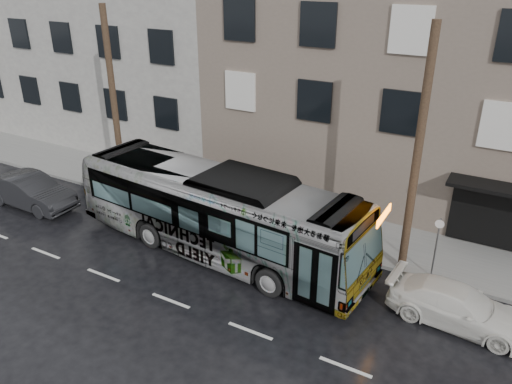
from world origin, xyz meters
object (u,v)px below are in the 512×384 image
Objects in this scene: white_sedan at (458,306)px; dark_sedan at (31,191)px; bus at (217,212)px; utility_pole_rear at (114,105)px; utility_pole_front at (417,157)px; sign_post at (436,248)px.

white_sedan is 19.33m from dark_sedan.
utility_pole_rear is at bearing 78.10° from bus.
utility_pole_front is 5.10m from white_sedan.
utility_pole_rear is 2.02× the size of white_sedan.
sign_post is 8.29m from bus.
utility_pole_rear reaches higher than sign_post.
bus is at bearing -164.68° from sign_post.
utility_pole_rear is at bearing 86.21° from white_sedan.
sign_post is 0.19× the size of bus.
bus is at bearing -162.38° from utility_pole_front.
bus is 9.27m from white_sedan.
sign_post is 0.54× the size of white_sedan.
sign_post reaches higher than dark_sedan.
white_sedan is (9.20, 0.05, -1.13)m from bus.
sign_post is at bearing 0.00° from utility_pole_rear.
bus is 2.67× the size of dark_sedan.
sign_post is 0.50× the size of dark_sedan.
utility_pole_rear is 15.46m from sign_post.
bus is (-7.98, -2.19, 0.43)m from sign_post.
dark_sedan is at bearing -133.74° from utility_pole_rear.
dark_sedan is at bearing 100.47° from bus.
white_sedan is (16.31, -2.14, -4.00)m from utility_pole_rear.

